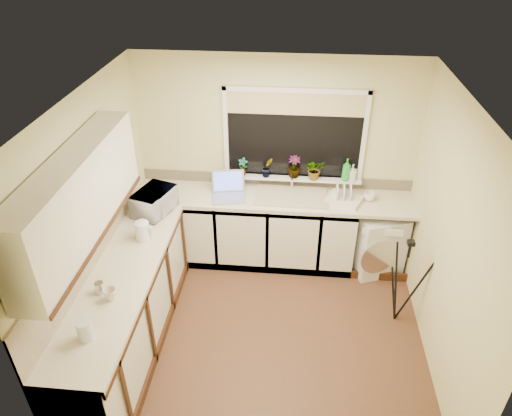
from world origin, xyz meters
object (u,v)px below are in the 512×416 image
(kettle, at_px, (142,231))
(soap_bottle_green, at_px, (347,170))
(dish_rack, at_px, (344,199))
(microwave, at_px, (154,201))
(plant_d, at_px, (315,169))
(soap_bottle_clear, at_px, (352,172))
(laptop, at_px, (229,190))
(glass_jug, at_px, (85,330))
(tripod, at_px, (402,282))
(plant_b, at_px, (267,167))
(plant_a, at_px, (243,167))
(cup_left, at_px, (110,294))
(cup_back, at_px, (369,196))
(plant_c, at_px, (294,167))
(steel_jar, at_px, (100,288))
(washing_machine, at_px, (376,241))

(kettle, height_order, soap_bottle_green, soap_bottle_green)
(dish_rack, bearing_deg, microwave, -144.78)
(plant_d, bearing_deg, soap_bottle_clear, 1.09)
(laptop, bearing_deg, dish_rack, -9.46)
(glass_jug, distance_m, soap_bottle_clear, 3.30)
(dish_rack, xyz_separation_m, tripod, (0.57, -0.88, -0.41))
(dish_rack, height_order, plant_b, plant_b)
(glass_jug, height_order, plant_d, plant_d)
(plant_a, height_order, cup_left, plant_a)
(dish_rack, relative_size, glass_jug, 2.10)
(dish_rack, height_order, plant_d, plant_d)
(laptop, distance_m, plant_b, 0.52)
(laptop, distance_m, dish_rack, 1.32)
(plant_b, xyz_separation_m, soap_bottle_green, (0.91, 0.00, 0.01))
(soap_bottle_clear, xyz_separation_m, cup_back, (0.20, -0.19, -0.20))
(soap_bottle_green, relative_size, soap_bottle_clear, 1.36)
(plant_a, bearing_deg, cup_back, -7.06)
(glass_jug, bearing_deg, soap_bottle_green, 49.08)
(soap_bottle_green, xyz_separation_m, cup_back, (0.27, -0.18, -0.23))
(glass_jug, distance_m, plant_c, 2.91)
(tripod, xyz_separation_m, microwave, (-2.64, 0.47, 0.52))
(steel_jar, height_order, soap_bottle_clear, soap_bottle_clear)
(kettle, relative_size, steel_jar, 1.79)
(microwave, height_order, plant_d, plant_d)
(steel_jar, bearing_deg, cup_left, -30.36)
(dish_rack, relative_size, soap_bottle_clear, 1.88)
(soap_bottle_green, bearing_deg, dish_rack, -93.54)
(plant_d, distance_m, soap_bottle_clear, 0.43)
(laptop, relative_size, steel_jar, 3.94)
(plant_c, bearing_deg, plant_b, -175.66)
(dish_rack, distance_m, plant_c, 0.69)
(plant_b, bearing_deg, cup_back, -8.71)
(steel_jar, distance_m, plant_a, 2.20)
(laptop, distance_m, soap_bottle_clear, 1.44)
(steel_jar, xyz_separation_m, cup_back, (2.48, 1.76, -0.00))
(kettle, distance_m, plant_b, 1.64)
(microwave, bearing_deg, cup_back, -61.11)
(microwave, distance_m, plant_b, 1.34)
(kettle, height_order, cup_back, kettle)
(soap_bottle_clear, bearing_deg, microwave, -163.21)
(steel_jar, relative_size, plant_b, 0.44)
(dish_rack, distance_m, soap_bottle_green, 0.35)
(laptop, relative_size, tripod, 0.41)
(plant_d, distance_m, soap_bottle_green, 0.36)
(tripod, bearing_deg, kettle, -163.85)
(kettle, distance_m, soap_bottle_green, 2.37)
(glass_jug, relative_size, plant_d, 0.72)
(tripod, distance_m, plant_d, 1.58)
(washing_machine, height_order, microwave, microwave)
(cup_back, bearing_deg, glass_jug, -136.54)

